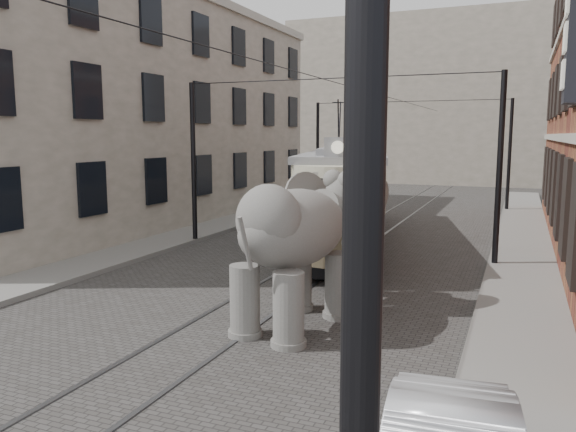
% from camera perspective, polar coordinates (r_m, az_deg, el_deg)
% --- Properties ---
extents(ground, '(120.00, 120.00, 0.00)m').
position_cam_1_polar(ground, '(14.21, -2.73, -8.53)').
color(ground, '#413E3C').
extents(tram_rails, '(1.54, 80.00, 0.02)m').
position_cam_1_polar(tram_rails, '(14.21, -2.73, -8.48)').
color(tram_rails, slate).
rests_on(tram_rails, ground).
extents(sidewalk_right, '(2.00, 60.00, 0.15)m').
position_cam_1_polar(sidewalk_right, '(12.95, 22.51, -10.49)').
color(sidewalk_right, slate).
rests_on(sidewalk_right, ground).
extents(sidewalk_left, '(2.00, 60.00, 0.15)m').
position_cam_1_polar(sidewalk_left, '(17.87, -22.06, -5.40)').
color(sidewalk_left, slate).
rests_on(sidewalk_left, ground).
extents(stucco_building, '(7.00, 24.00, 10.00)m').
position_cam_1_polar(stucco_building, '(27.95, -14.77, 9.79)').
color(stucco_building, gray).
rests_on(stucco_building, ground).
extents(distant_block, '(28.00, 10.00, 14.00)m').
position_cam_1_polar(distant_block, '(52.72, 16.38, 11.02)').
color(distant_block, gray).
rests_on(distant_block, ground).
extents(catenary, '(11.00, 30.20, 6.00)m').
position_cam_1_polar(catenary, '(18.36, 3.30, 4.78)').
color(catenary, black).
rests_on(catenary, ground).
extents(tram, '(5.93, 13.79, 5.36)m').
position_cam_1_polar(tram, '(22.00, 6.09, 4.48)').
color(tram, '#BDB799').
rests_on(tram, ground).
extents(elephant, '(3.87, 5.82, 3.30)m').
position_cam_1_polar(elephant, '(11.96, 0.61, -3.56)').
color(elephant, '#605E58').
rests_on(elephant, ground).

